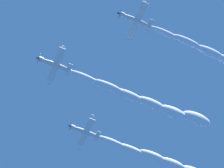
% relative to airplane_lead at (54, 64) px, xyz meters
% --- Properties ---
extents(airplane_lead, '(7.87, 7.48, 2.84)m').
position_rel_airplane_lead_xyz_m(airplane_lead, '(0.00, 0.00, 0.00)').
color(airplane_lead, silver).
extents(airplane_left_wingman, '(7.86, 7.53, 2.81)m').
position_rel_airplane_lead_xyz_m(airplane_left_wingman, '(-5.71, -18.27, 2.19)').
color(airplane_left_wingman, silver).
extents(airplane_right_wingman, '(7.75, 7.54, 2.92)m').
position_rel_airplane_lead_xyz_m(airplane_right_wingman, '(17.52, -2.59, 2.50)').
color(airplane_right_wingman, silver).
extents(smoke_trail_lead, '(19.85, 29.42, 2.92)m').
position_rel_airplane_lead_xyz_m(smoke_trail_lead, '(13.33, -20.04, 0.45)').
color(smoke_trail_lead, white).
extents(smoke_trail_right_wingman, '(20.53, 29.26, 2.92)m').
position_rel_airplane_lead_xyz_m(smoke_trail_right_wingman, '(30.92, -22.79, 2.94)').
color(smoke_trail_right_wingman, white).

